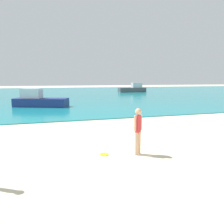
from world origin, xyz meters
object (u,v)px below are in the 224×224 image
Objects in this scene: person_standing at (138,129)px; frisbee at (104,154)px; boat_near at (39,100)px; boat_far at (133,89)px.

frisbee is at bearing 140.32° from person_standing.
boat_near is 27.30m from boat_far.
person_standing is 0.31× the size of boat_near.
boat_near is (-2.58, 14.41, 0.63)m from frisbee.
frisbee is 0.05× the size of boat_far.
boat_far is (18.06, 20.47, 0.08)m from boat_near.
boat_near is at bearing 100.14° from frisbee.
boat_far reaches higher than person_standing.
frisbee is 14.65m from boat_near.
frisbee is 0.06× the size of boat_near.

